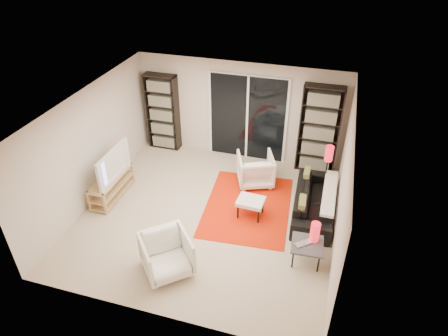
% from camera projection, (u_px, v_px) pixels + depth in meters
% --- Properties ---
extents(floor, '(5.00, 5.00, 0.00)m').
position_uv_depth(floor, '(208.00, 214.00, 8.18)').
color(floor, beige).
rests_on(floor, ground).
extents(wall_back, '(5.00, 0.02, 2.40)m').
position_uv_depth(wall_back, '(240.00, 111.00, 9.52)').
color(wall_back, beige).
rests_on(wall_back, ground).
extents(wall_front, '(5.00, 0.02, 2.40)m').
position_uv_depth(wall_front, '(150.00, 260.00, 5.52)').
color(wall_front, beige).
rests_on(wall_front, ground).
extents(wall_left, '(0.02, 5.00, 2.40)m').
position_uv_depth(wall_left, '(90.00, 147.00, 8.11)').
color(wall_left, beige).
rests_on(wall_left, ground).
extents(wall_right, '(0.02, 5.00, 2.40)m').
position_uv_depth(wall_right, '(343.00, 188.00, 6.94)').
color(wall_right, beige).
rests_on(wall_right, ground).
extents(ceiling, '(5.00, 5.00, 0.02)m').
position_uv_depth(ceiling, '(205.00, 107.00, 6.86)').
color(ceiling, white).
rests_on(ceiling, wall_back).
extents(sliding_door, '(1.92, 0.08, 2.16)m').
position_uv_depth(sliding_door, '(247.00, 118.00, 9.53)').
color(sliding_door, white).
rests_on(sliding_door, ground).
extents(bookshelf_left, '(0.80, 0.30, 1.95)m').
position_uv_depth(bookshelf_left, '(163.00, 112.00, 9.97)').
color(bookshelf_left, black).
rests_on(bookshelf_left, ground).
extents(bookshelf_right, '(0.90, 0.30, 2.10)m').
position_uv_depth(bookshelf_right, '(319.00, 130.00, 9.03)').
color(bookshelf_right, black).
rests_on(bookshelf_right, ground).
extents(tv_stand, '(0.41, 1.29, 0.50)m').
position_uv_depth(tv_stand, '(112.00, 186.00, 8.57)').
color(tv_stand, tan).
rests_on(tv_stand, floor).
extents(tv, '(0.17, 1.17, 0.67)m').
position_uv_depth(tv, '(109.00, 164.00, 8.25)').
color(tv, black).
rests_on(tv, tv_stand).
extents(rug, '(1.90, 2.46, 0.01)m').
position_uv_depth(rug, '(248.00, 206.00, 8.40)').
color(rug, red).
rests_on(rug, floor).
extents(sofa, '(0.85, 1.99, 0.57)m').
position_uv_depth(sofa, '(314.00, 201.00, 8.09)').
color(sofa, black).
rests_on(sofa, floor).
extents(armchair_back, '(1.00, 1.01, 0.72)m').
position_uv_depth(armchair_back, '(255.00, 169.00, 8.94)').
color(armchair_back, white).
rests_on(armchair_back, floor).
extents(armchair_front, '(1.11, 1.12, 0.73)m').
position_uv_depth(armchair_front, '(167.00, 255.00, 6.74)').
color(armchair_front, white).
rests_on(armchair_front, floor).
extents(ottoman, '(0.55, 0.46, 0.40)m').
position_uv_depth(ottoman, '(251.00, 202.00, 7.97)').
color(ottoman, white).
rests_on(ottoman, floor).
extents(side_table, '(0.58, 0.58, 0.40)m').
position_uv_depth(side_table, '(307.00, 245.00, 6.93)').
color(side_table, '#3F3F44').
rests_on(side_table, floor).
extents(laptop, '(0.36, 0.34, 0.02)m').
position_uv_depth(laptop, '(305.00, 245.00, 6.87)').
color(laptop, silver).
rests_on(laptop, side_table).
extents(table_lamp, '(0.17, 0.17, 0.37)m').
position_uv_depth(table_lamp, '(315.00, 232.00, 6.89)').
color(table_lamp, red).
rests_on(table_lamp, side_table).
extents(floor_lamp, '(0.19, 0.19, 1.24)m').
position_uv_depth(floor_lamp, '(328.00, 159.00, 8.21)').
color(floor_lamp, black).
rests_on(floor_lamp, floor).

